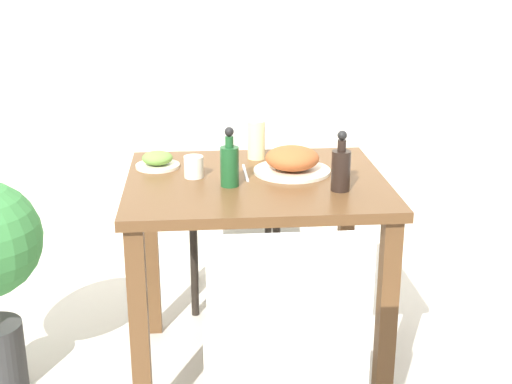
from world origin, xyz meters
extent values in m
plane|color=#B7B2A8|center=(0.00, 0.00, 0.00)|extent=(16.00, 16.00, 0.00)
cube|color=beige|center=(0.00, 1.27, 1.30)|extent=(8.00, 0.05, 2.60)
cube|color=brown|center=(0.00, 0.00, 0.76)|extent=(0.91, 0.77, 0.04)
cube|color=brown|center=(-0.41, -0.33, 0.37)|extent=(0.06, 0.06, 0.74)
cube|color=brown|center=(0.41, -0.33, 0.37)|extent=(0.06, 0.06, 0.74)
cube|color=brown|center=(-0.41, 0.33, 0.37)|extent=(0.06, 0.06, 0.74)
cube|color=brown|center=(0.41, 0.33, 0.37)|extent=(0.06, 0.06, 0.74)
cube|color=silver|center=(0.01, -0.67, 0.45)|extent=(0.42, 0.42, 0.04)
cube|color=silver|center=(0.01, -0.87, 0.69)|extent=(0.40, 0.04, 0.44)
cube|color=silver|center=(-0.05, 0.64, 0.45)|extent=(0.42, 0.42, 0.04)
cube|color=silver|center=(-0.05, 0.83, 0.69)|extent=(0.40, 0.04, 0.44)
cylinder|color=black|center=(-0.23, 0.46, 0.22)|extent=(0.03, 0.03, 0.43)
cylinder|color=black|center=(0.13, 0.46, 0.22)|extent=(0.03, 0.03, 0.43)
cylinder|color=black|center=(-0.23, 0.82, 0.22)|extent=(0.03, 0.03, 0.43)
cylinder|color=black|center=(0.13, 0.82, 0.22)|extent=(0.03, 0.03, 0.43)
cylinder|color=beige|center=(0.14, 0.06, 0.78)|extent=(0.28, 0.28, 0.01)
ellipsoid|color=#A35128|center=(0.14, 0.06, 0.83)|extent=(0.19, 0.19, 0.08)
cylinder|color=beige|center=(-0.35, 0.17, 0.78)|extent=(0.16, 0.16, 0.01)
ellipsoid|color=olive|center=(-0.35, 0.17, 0.81)|extent=(0.11, 0.11, 0.05)
cylinder|color=silver|center=(-0.22, 0.04, 0.81)|extent=(0.07, 0.07, 0.08)
cylinder|color=beige|center=(0.02, 0.26, 0.85)|extent=(0.07, 0.07, 0.15)
cylinder|color=#194C23|center=(-0.10, -0.07, 0.84)|extent=(0.06, 0.06, 0.14)
cylinder|color=#194C23|center=(-0.10, -0.07, 0.93)|extent=(0.03, 0.03, 0.04)
sphere|color=black|center=(-0.10, -0.07, 0.97)|extent=(0.03, 0.03, 0.03)
cylinder|color=black|center=(0.27, -0.15, 0.84)|extent=(0.06, 0.06, 0.14)
cylinder|color=black|center=(0.27, -0.15, 0.93)|extent=(0.03, 0.03, 0.04)
sphere|color=black|center=(0.27, -0.15, 0.97)|extent=(0.03, 0.03, 0.03)
cube|color=silver|center=(-0.03, 0.06, 0.78)|extent=(0.01, 0.20, 0.00)
cube|color=silver|center=(0.31, 0.06, 0.78)|extent=(0.04, 0.19, 0.00)
camera|label=1|loc=(-0.20, -2.38, 1.54)|focal=50.00mm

